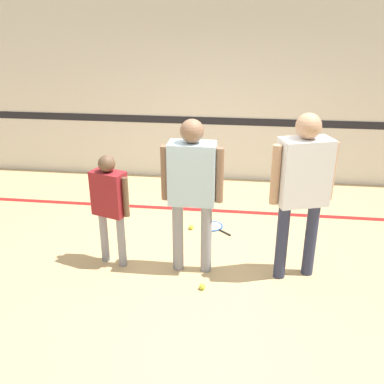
{
  "coord_description": "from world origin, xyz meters",
  "views": [
    {
      "loc": [
        0.46,
        -4.22,
        2.69
      ],
      "look_at": [
        -0.06,
        -0.11,
        0.95
      ],
      "focal_mm": 40.0,
      "sensor_mm": 36.0,
      "label": 1
    }
  ],
  "objects": [
    {
      "name": "racket_spare_on_floor",
      "position": [
        0.09,
        0.95,
        0.01
      ],
      "size": [
        0.48,
        0.45,
        0.03
      ],
      "rotation": [
        0.0,
        0.0,
        5.56
      ],
      "color": "blue",
      "rests_on": "ground_plane"
    },
    {
      "name": "person_instructor",
      "position": [
        -0.06,
        -0.11,
        1.07
      ],
      "size": [
        0.66,
        0.27,
        1.73
      ],
      "rotation": [
        0.0,
        0.0,
        -0.0
      ],
      "color": "gray",
      "rests_on": "ground_plane"
    },
    {
      "name": "floor_stripe",
      "position": [
        0.0,
        1.48,
        0.0
      ],
      "size": [
        14.4,
        0.1,
        0.01
      ],
      "color": "red",
      "rests_on": "ground_plane"
    },
    {
      "name": "tennis_ball_by_spare_racket",
      "position": [
        -0.19,
        0.85,
        0.03
      ],
      "size": [
        0.07,
        0.07,
        0.07
      ],
      "primitive_type": "sphere",
      "color": "#CCE038",
      "rests_on": "ground_plane"
    },
    {
      "name": "person_student_left",
      "position": [
        -0.97,
        -0.09,
        0.81
      ],
      "size": [
        0.48,
        0.31,
        1.31
      ],
      "rotation": [
        0.0,
        0.0,
        -0.32
      ],
      "color": "gray",
      "rests_on": "ground_plane"
    },
    {
      "name": "tennis_ball_near_instructor",
      "position": [
        0.1,
        -0.48,
        0.03
      ],
      "size": [
        0.07,
        0.07,
        0.07
      ],
      "primitive_type": "sphere",
      "color": "#CCE038",
      "rests_on": "ground_plane"
    },
    {
      "name": "ground_plane",
      "position": [
        0.0,
        0.0,
        0.0
      ],
      "size": [
        16.0,
        16.0,
        0.0
      ],
      "primitive_type": "plane",
      "color": "tan"
    },
    {
      "name": "person_student_right",
      "position": [
        1.07,
        -0.08,
        1.12
      ],
      "size": [
        0.66,
        0.42,
        1.81
      ],
      "rotation": [
        0.0,
        0.0,
        -2.82
      ],
      "color": "#2D334C",
      "rests_on": "ground_plane"
    },
    {
      "name": "wall_back",
      "position": [
        0.0,
        2.85,
        1.6
      ],
      "size": [
        16.0,
        0.07,
        3.2
      ],
      "color": "silver",
      "rests_on": "ground_plane"
    }
  ]
}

